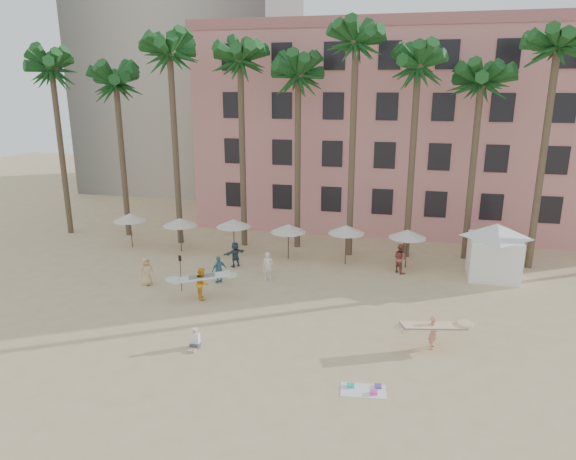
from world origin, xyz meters
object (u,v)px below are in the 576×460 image
Objects in this scene: pink_hotel at (413,130)px; cabana at (495,246)px; carrier_yellow at (434,330)px; carrier_white at (202,282)px.

pink_hotel is 16.06m from cabana.
carrier_yellow is (1.32, -24.26, -7.08)m from pink_hotel.
carrier_yellow is 0.95× the size of carrier_white.
pink_hotel reaches higher than carrier_white.
carrier_yellow is at bearing -13.38° from carrier_white.
cabana is at bearing -69.00° from pink_hotel.
pink_hotel is at bearing 93.11° from carrier_yellow.
pink_hotel is at bearing 62.18° from carrier_white.
pink_hotel is 11.22× the size of carrier_yellow.
carrier_white is (-16.58, -7.34, -1.08)m from cabana.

